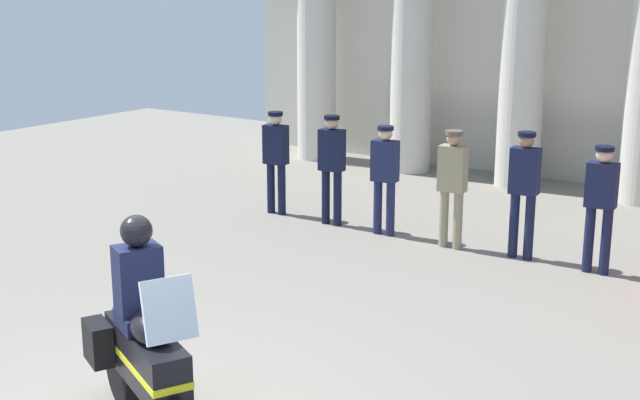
{
  "coord_description": "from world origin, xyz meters",
  "views": [
    {
      "loc": [
        4.97,
        -4.41,
        3.69
      ],
      "look_at": [
        -0.34,
        3.31,
        1.32
      ],
      "focal_mm": 48.5,
      "sensor_mm": 36.0,
      "label": 1
    }
  ],
  "objects_px": {
    "officer_in_row_0": "(276,154)",
    "officer_in_row_2": "(385,171)",
    "officer_in_row_5": "(601,199)",
    "officer_in_row_1": "(332,161)",
    "motorcycle_with_rider": "(144,346)",
    "officer_in_row_4": "(524,185)",
    "officer_in_row_3": "(452,180)"
  },
  "relations": [
    {
      "from": "officer_in_row_1",
      "to": "motorcycle_with_rider",
      "type": "bearing_deg",
      "value": 106.57
    },
    {
      "from": "officer_in_row_3",
      "to": "officer_in_row_5",
      "type": "bearing_deg",
      "value": 177.99
    },
    {
      "from": "officer_in_row_4",
      "to": "officer_in_row_5",
      "type": "distance_m",
      "value": 1.05
    },
    {
      "from": "officer_in_row_3",
      "to": "officer_in_row_4",
      "type": "distance_m",
      "value": 1.02
    },
    {
      "from": "officer_in_row_2",
      "to": "officer_in_row_5",
      "type": "height_order",
      "value": "officer_in_row_5"
    },
    {
      "from": "officer_in_row_0",
      "to": "officer_in_row_2",
      "type": "bearing_deg",
      "value": 174.72
    },
    {
      "from": "officer_in_row_5",
      "to": "officer_in_row_0",
      "type": "bearing_deg",
      "value": -4.05
    },
    {
      "from": "officer_in_row_0",
      "to": "officer_in_row_5",
      "type": "distance_m",
      "value": 5.24
    },
    {
      "from": "officer_in_row_1",
      "to": "officer_in_row_2",
      "type": "relative_size",
      "value": 1.04
    },
    {
      "from": "officer_in_row_1",
      "to": "motorcycle_with_rider",
      "type": "distance_m",
      "value": 6.68
    },
    {
      "from": "officer_in_row_4",
      "to": "officer_in_row_3",
      "type": "bearing_deg",
      "value": 2.11
    },
    {
      "from": "officer_in_row_0",
      "to": "motorcycle_with_rider",
      "type": "xyz_separation_m",
      "value": [
        3.44,
        -6.29,
        -0.19
      ]
    },
    {
      "from": "officer_in_row_4",
      "to": "motorcycle_with_rider",
      "type": "bearing_deg",
      "value": 79.32
    },
    {
      "from": "motorcycle_with_rider",
      "to": "officer_in_row_3",
      "type": "bearing_deg",
      "value": 118.17
    },
    {
      "from": "officer_in_row_2",
      "to": "officer_in_row_5",
      "type": "xyz_separation_m",
      "value": [
        3.18,
        0.03,
        0.02
      ]
    },
    {
      "from": "officer_in_row_1",
      "to": "officer_in_row_3",
      "type": "height_order",
      "value": "officer_in_row_1"
    },
    {
      "from": "motorcycle_with_rider",
      "to": "officer_in_row_2",
      "type": "bearing_deg",
      "value": 128.21
    },
    {
      "from": "officer_in_row_1",
      "to": "officer_in_row_4",
      "type": "distance_m",
      "value": 3.09
    },
    {
      "from": "officer_in_row_3",
      "to": "motorcycle_with_rider",
      "type": "bearing_deg",
      "value": 88.51
    },
    {
      "from": "officer_in_row_1",
      "to": "officer_in_row_2",
      "type": "distance_m",
      "value": 0.96
    },
    {
      "from": "officer_in_row_3",
      "to": "motorcycle_with_rider",
      "type": "relative_size",
      "value": 0.88
    },
    {
      "from": "officer_in_row_0",
      "to": "officer_in_row_2",
      "type": "xyz_separation_m",
      "value": [
        2.07,
        -0.05,
        -0.02
      ]
    },
    {
      "from": "officer_in_row_2",
      "to": "motorcycle_with_rider",
      "type": "bearing_deg",
      "value": 98.56
    },
    {
      "from": "officer_in_row_5",
      "to": "officer_in_row_1",
      "type": "bearing_deg",
      "value": -3.61
    },
    {
      "from": "officer_in_row_2",
      "to": "officer_in_row_5",
      "type": "relative_size",
      "value": 0.98
    },
    {
      "from": "officer_in_row_1",
      "to": "officer_in_row_4",
      "type": "height_order",
      "value": "officer_in_row_4"
    },
    {
      "from": "officer_in_row_3",
      "to": "officer_in_row_5",
      "type": "height_order",
      "value": "officer_in_row_3"
    },
    {
      "from": "officer_in_row_0",
      "to": "officer_in_row_1",
      "type": "xyz_separation_m",
      "value": [
        1.11,
        -0.04,
        0.03
      ]
    },
    {
      "from": "officer_in_row_1",
      "to": "officer_in_row_5",
      "type": "distance_m",
      "value": 4.13
    },
    {
      "from": "motorcycle_with_rider",
      "to": "officer_in_row_4",
      "type": "bearing_deg",
      "value": 108.97
    },
    {
      "from": "officer_in_row_0",
      "to": "officer_in_row_5",
      "type": "relative_size",
      "value": 1.0
    },
    {
      "from": "officer_in_row_5",
      "to": "officer_in_row_3",
      "type": "bearing_deg",
      "value": -2.01
    }
  ]
}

